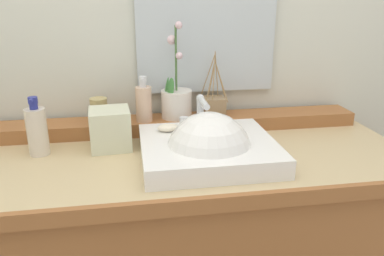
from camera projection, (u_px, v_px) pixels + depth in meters
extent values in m
cube|color=beige|center=(167.00, 25.00, 1.51)|extent=(3.09, 0.20, 2.54)
cube|color=tan|center=(182.00, 158.00, 1.25)|extent=(1.48, 0.60, 0.04)
cube|color=#9A5D32|center=(199.00, 205.00, 0.97)|extent=(1.48, 0.02, 0.04)
cube|color=#9A5D32|center=(174.00, 124.00, 1.45)|extent=(1.40, 0.13, 0.05)
cube|color=white|center=(208.00, 149.00, 1.20)|extent=(0.41, 0.38, 0.06)
sphere|color=white|center=(209.00, 155.00, 1.19)|extent=(0.27, 0.27, 0.27)
cylinder|color=silver|center=(200.00, 113.00, 1.30)|extent=(0.02, 0.02, 0.10)
cylinder|color=silver|center=(203.00, 103.00, 1.23)|extent=(0.02, 0.11, 0.02)
sphere|color=silver|center=(200.00, 98.00, 1.28)|extent=(0.03, 0.03, 0.03)
cylinder|color=silver|center=(184.00, 122.00, 1.30)|extent=(0.03, 0.03, 0.04)
cylinder|color=silver|center=(216.00, 121.00, 1.32)|extent=(0.03, 0.03, 0.04)
ellipsoid|color=beige|center=(168.00, 128.00, 1.27)|extent=(0.07, 0.04, 0.02)
cylinder|color=silver|center=(177.00, 104.00, 1.43)|extent=(0.11, 0.11, 0.10)
cylinder|color=tan|center=(176.00, 92.00, 1.41)|extent=(0.10, 0.10, 0.01)
cylinder|color=#476B38|center=(176.00, 59.00, 1.37)|extent=(0.01, 0.01, 0.23)
ellipsoid|color=#387033|center=(167.00, 87.00, 1.40)|extent=(0.02, 0.03, 0.07)
ellipsoid|color=#387033|center=(171.00, 89.00, 1.38)|extent=(0.04, 0.04, 0.08)
sphere|color=beige|center=(179.00, 56.00, 1.36)|extent=(0.03, 0.03, 0.03)
sphere|color=beige|center=(171.00, 40.00, 1.37)|extent=(0.03, 0.03, 0.03)
sphere|color=beige|center=(179.00, 25.00, 1.33)|extent=(0.03, 0.03, 0.03)
cylinder|color=beige|center=(144.00, 104.00, 1.38)|extent=(0.06, 0.06, 0.13)
cylinder|color=silver|center=(143.00, 85.00, 1.36)|extent=(0.02, 0.02, 0.02)
cylinder|color=silver|center=(143.00, 79.00, 1.35)|extent=(0.03, 0.03, 0.02)
cylinder|color=silver|center=(143.00, 79.00, 1.33)|extent=(0.01, 0.03, 0.01)
cylinder|color=tan|center=(99.00, 111.00, 1.37)|extent=(0.06, 0.06, 0.09)
cube|color=#94754F|center=(214.00, 106.00, 1.46)|extent=(0.08, 0.08, 0.07)
cylinder|color=#9E7A4C|center=(220.00, 80.00, 1.44)|extent=(0.05, 0.01, 0.15)
cylinder|color=#9E7A4C|center=(217.00, 76.00, 1.44)|extent=(0.02, 0.02, 0.18)
cylinder|color=#9E7A4C|center=(211.00, 81.00, 1.45)|extent=(0.02, 0.04, 0.14)
cylinder|color=#9E7A4C|center=(207.00, 77.00, 1.44)|extent=(0.05, 0.04, 0.17)
cylinder|color=#9E7A4C|center=(210.00, 82.00, 1.41)|extent=(0.04, 0.03, 0.15)
cylinder|color=#9E7A4C|center=(214.00, 79.00, 1.41)|extent=(0.02, 0.04, 0.17)
cylinder|color=#9E7A4C|center=(221.00, 82.00, 1.41)|extent=(0.05, 0.04, 0.15)
cylinder|color=beige|center=(37.00, 132.00, 1.22)|extent=(0.06, 0.06, 0.15)
cylinder|color=navy|center=(34.00, 106.00, 1.19)|extent=(0.03, 0.03, 0.02)
cylinder|color=navy|center=(33.00, 100.00, 1.18)|extent=(0.03, 0.03, 0.02)
cylinder|color=navy|center=(31.00, 100.00, 1.16)|extent=(0.01, 0.04, 0.01)
cube|color=beige|center=(110.00, 129.00, 1.27)|extent=(0.14, 0.14, 0.13)
cube|color=silver|center=(207.00, 8.00, 1.40)|extent=(0.53, 0.02, 0.62)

